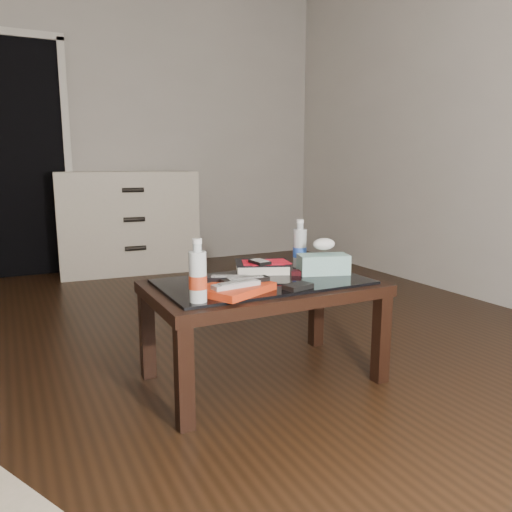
{
  "coord_description": "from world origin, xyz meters",
  "views": [
    {
      "loc": [
        -0.52,
        -2.29,
        0.97
      ],
      "look_at": [
        0.5,
        -0.27,
        0.55
      ],
      "focal_mm": 35.0,
      "sensor_mm": 36.0,
      "label": 1
    }
  ],
  "objects": [
    {
      "name": "dvd_mailers",
      "position": [
        0.55,
        -0.24,
        0.51
      ],
      "size": [
        0.23,
        0.19,
        0.01
      ],
      "primitive_type": "cube",
      "rotation": [
        0.0,
        0.0,
        -0.37
      ],
      "color": "red",
      "rests_on": "textbook"
    },
    {
      "name": "room_shell",
      "position": [
        0.0,
        0.0,
        1.62
      ],
      "size": [
        5.0,
        5.0,
        5.0
      ],
      "color": "#BAB4AC",
      "rests_on": "ground"
    },
    {
      "name": "coffee_table",
      "position": [
        0.48,
        -0.39,
        0.4
      ],
      "size": [
        1.0,
        0.6,
        0.46
      ],
      "color": "black",
      "rests_on": "ground"
    },
    {
      "name": "ipod",
      "position": [
        0.52,
        -0.28,
        0.52
      ],
      "size": [
        0.07,
        0.11,
        0.02
      ],
      "primitive_type": "cube",
      "rotation": [
        0.0,
        0.0,
        0.09
      ],
      "color": "black",
      "rests_on": "dvd_mailers"
    },
    {
      "name": "doorway",
      "position": [
        -0.4,
        2.47,
        1.02
      ],
      "size": [
        0.9,
        0.08,
        2.07
      ],
      "color": "black",
      "rests_on": "ground"
    },
    {
      "name": "water_bottle_right",
      "position": [
        0.78,
        -0.21,
        0.58
      ],
      "size": [
        0.07,
        0.07,
        0.24
      ],
      "primitive_type": "cylinder",
      "rotation": [
        0.0,
        0.0,
        -0.07
      ],
      "color": "#B6BDC2",
      "rests_on": "coffee_table"
    },
    {
      "name": "remote_silver",
      "position": [
        0.27,
        -0.56,
        0.5
      ],
      "size": [
        0.2,
        0.08,
        0.02
      ],
      "primitive_type": "cube",
      "rotation": [
        0.0,
        0.0,
        0.13
      ],
      "color": "#A2A1A6",
      "rests_on": "magazines"
    },
    {
      "name": "remote_black_back",
      "position": [
        0.29,
        -0.45,
        0.5
      ],
      "size": [
        0.2,
        0.14,
        0.02
      ],
      "primitive_type": "cube",
      "rotation": [
        0.0,
        0.0,
        -0.48
      ],
      "color": "black",
      "rests_on": "magazines"
    },
    {
      "name": "flip_phone",
      "position": [
        0.69,
        -0.38,
        0.47
      ],
      "size": [
        0.1,
        0.09,
        0.02
      ],
      "primitive_type": "cube",
      "rotation": [
        0.0,
        0.0,
        -0.65
      ],
      "color": "black",
      "rests_on": "coffee_table"
    },
    {
      "name": "water_bottle_left",
      "position": [
        0.1,
        -0.59,
        0.58
      ],
      "size": [
        0.08,
        0.08,
        0.24
      ],
      "primitive_type": "cylinder",
      "rotation": [
        0.0,
        0.0,
        -0.2
      ],
      "color": "silver",
      "rests_on": "coffee_table"
    },
    {
      "name": "tissue_box",
      "position": [
        0.8,
        -0.39,
        0.51
      ],
      "size": [
        0.26,
        0.18,
        0.09
      ],
      "primitive_type": "cube",
      "rotation": [
        0.0,
        0.0,
        -0.31
      ],
      "color": "#227C7C",
      "rests_on": "coffee_table"
    },
    {
      "name": "ground",
      "position": [
        0.0,
        0.0,
        0.0
      ],
      "size": [
        5.0,
        5.0,
        0.0
      ],
      "primitive_type": "plane",
      "color": "black",
      "rests_on": "ground"
    },
    {
      "name": "wallet",
      "position": [
        0.54,
        -0.59,
        0.47
      ],
      "size": [
        0.13,
        0.1,
        0.02
      ],
      "primitive_type": "cube",
      "rotation": [
        0.0,
        0.0,
        0.24
      ],
      "color": "black",
      "rests_on": "coffee_table"
    },
    {
      "name": "remote_black_front",
      "position": [
        0.34,
        -0.5,
        0.5
      ],
      "size": [
        0.2,
        0.06,
        0.02
      ],
      "primitive_type": "cube",
      "rotation": [
        0.0,
        0.0,
        -0.03
      ],
      "color": "black",
      "rests_on": "magazines"
    },
    {
      "name": "textbook",
      "position": [
        0.56,
        -0.22,
        0.48
      ],
      "size": [
        0.31,
        0.28,
        0.05
      ],
      "primitive_type": "cube",
      "rotation": [
        0.0,
        0.0,
        -0.39
      ],
      "color": "black",
      "rests_on": "coffee_table"
    },
    {
      "name": "magazines",
      "position": [
        0.28,
        -0.52,
        0.48
      ],
      "size": [
        0.34,
        0.31,
        0.03
      ],
      "primitive_type": "cube",
      "rotation": [
        0.0,
        0.0,
        0.44
      ],
      "color": "red",
      "rests_on": "coffee_table"
    },
    {
      "name": "dresser",
      "position": [
        0.47,
        2.23,
        0.45
      ],
      "size": [
        1.23,
        0.59,
        0.9
      ],
      "rotation": [
        0.0,
        0.0,
        -0.08
      ],
      "color": "beige",
      "rests_on": "ground"
    }
  ]
}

